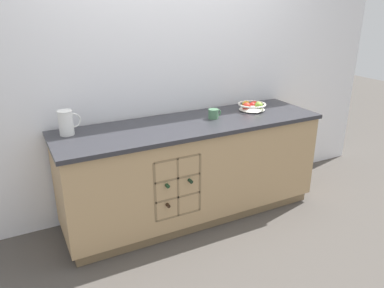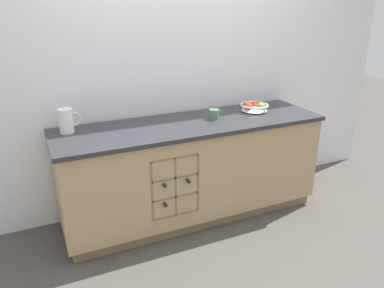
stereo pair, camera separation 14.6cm
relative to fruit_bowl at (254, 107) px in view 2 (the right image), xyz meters
name	(u,v)px [view 2 (the right image)]	position (x,y,z in m)	size (l,w,h in m)	color
ground_plane	(192,213)	(-0.67, -0.08, -0.93)	(14.00, 14.00, 0.00)	#4C4742
back_wall	(174,69)	(-0.67, 0.31, 0.35)	(4.67, 0.06, 2.55)	white
kitchen_island	(192,169)	(-0.67, -0.08, -0.48)	(2.31, 0.69, 0.88)	olive
fruit_bowl	(254,107)	(0.00, 0.00, 0.00)	(0.26, 0.26, 0.09)	silver
white_pitcher	(66,120)	(-1.66, 0.09, 0.06)	(0.17, 0.12, 0.19)	white
ceramic_mug	(214,114)	(-0.45, -0.06, 0.00)	(0.12, 0.09, 0.08)	#4C7A56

